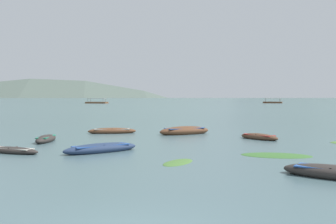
{
  "coord_description": "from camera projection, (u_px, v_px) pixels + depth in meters",
  "views": [
    {
      "loc": [
        1.1,
        -7.78,
        3.03
      ],
      "look_at": [
        -1.39,
        53.3,
        0.63
      ],
      "focal_mm": 41.59,
      "sensor_mm": 36.0,
      "label": 1
    }
  ],
  "objects": [
    {
      "name": "rowboat_4",
      "position": [
        46.0,
        139.0,
        26.18
      ],
      "size": [
        1.13,
        3.38,
        0.57
      ],
      "color": "#2D2826",
      "rests_on": "ground"
    },
    {
      "name": "mountain_2",
      "position": [
        186.0,
        72.0,
        1491.03
      ],
      "size": [
        732.38,
        732.38,
        192.59
      ],
      "primitive_type": "cone",
      "color": "slate",
      "rests_on": "ground"
    },
    {
      "name": "weed_patch_0",
      "position": [
        178.0,
        163.0,
        17.84
      ],
      "size": [
        1.91,
        2.51,
        0.14
      ],
      "primitive_type": "ellipsoid",
      "rotation": [
        0.0,
        0.0,
        1.13
      ],
      "color": "#477033",
      "rests_on": "ground"
    },
    {
      "name": "rowboat_1",
      "position": [
        259.0,
        137.0,
        27.7
      ],
      "size": [
        2.87,
        3.18,
        0.52
      ],
      "color": "#4C3323",
      "rests_on": "ground"
    },
    {
      "name": "ferry_1",
      "position": [
        97.0,
        102.0,
        176.91
      ],
      "size": [
        10.48,
        5.76,
        2.54
      ],
      "color": "brown",
      "rests_on": "ground"
    },
    {
      "name": "ground_plane",
      "position": [
        184.0,
        98.0,
        1505.54
      ],
      "size": [
        6000.0,
        6000.0,
        0.0
      ],
      "primitive_type": "plane",
      "color": "#476066"
    },
    {
      "name": "rowboat_5",
      "position": [
        101.0,
        149.0,
        21.29
      ],
      "size": [
        4.14,
        3.72,
        0.61
      ],
      "color": "navy",
      "rests_on": "ground"
    },
    {
      "name": "mountain_3",
      "position": [
        322.0,
        45.0,
        1617.0
      ],
      "size": [
        1233.65,
        1233.65,
        433.05
      ],
      "primitive_type": "cone",
      "color": "slate",
      "rests_on": "ground"
    },
    {
      "name": "rowboat_6",
      "position": [
        112.0,
        131.0,
        32.27
      ],
      "size": [
        4.13,
        1.96,
        0.56
      ],
      "color": "brown",
      "rests_on": "ground"
    },
    {
      "name": "rowboat_2",
      "position": [
        13.0,
        151.0,
        20.91
      ],
      "size": [
        3.48,
        2.05,
        0.42
      ],
      "color": "#2D2826",
      "rests_on": "ground"
    },
    {
      "name": "weed_patch_2",
      "position": [
        276.0,
        156.0,
        19.99
      ],
      "size": [
        3.85,
        2.48,
        0.14
      ],
      "primitive_type": "ellipsoid",
      "rotation": [
        0.0,
        0.0,
        2.98
      ],
      "color": "#38662D",
      "rests_on": "ground"
    },
    {
      "name": "mountain_1",
      "position": [
        94.0,
        38.0,
        1709.3
      ],
      "size": [
        1588.52,
        1588.52,
        522.32
      ],
      "primitive_type": "cone",
      "color": "#56665B",
      "rests_on": "ground"
    },
    {
      "name": "rowboat_3",
      "position": [
        333.0,
        173.0,
        14.54
      ],
      "size": [
        3.81,
        3.06,
        0.59
      ],
      "color": "#2D2826",
      "rests_on": "ground"
    },
    {
      "name": "rowboat_0",
      "position": [
        184.0,
        131.0,
        31.49
      ],
      "size": [
        4.63,
        3.58,
        0.8
      ],
      "color": "brown",
      "rests_on": "ground"
    },
    {
      "name": "ferry_0",
      "position": [
        273.0,
        102.0,
        182.96
      ],
      "size": [
        9.22,
        5.63,
        2.54
      ],
      "color": "brown",
      "rests_on": "ground"
    }
  ]
}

